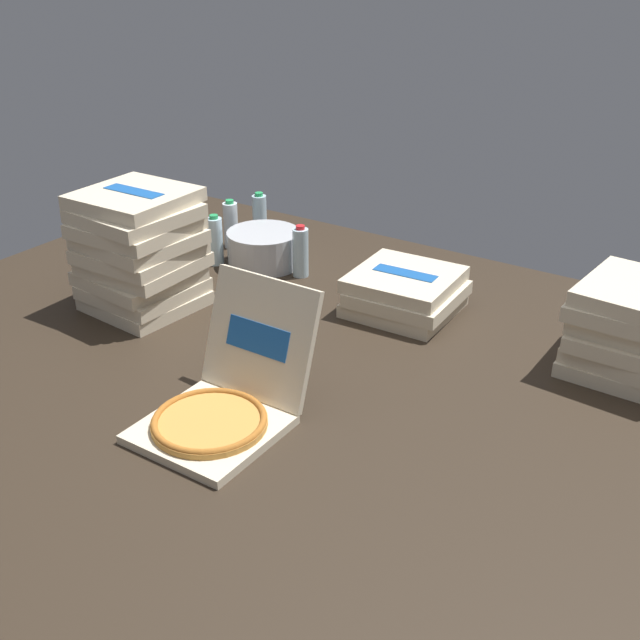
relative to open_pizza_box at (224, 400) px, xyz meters
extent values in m
cube|color=#2D2319|center=(0.03, 0.36, -0.08)|extent=(3.20, 2.40, 0.02)
cube|color=beige|center=(0.00, -0.07, -0.06)|extent=(0.36, 0.36, 0.03)
cylinder|color=#C6893D|center=(0.00, -0.07, -0.04)|extent=(0.32, 0.32, 0.02)
torus|color=#A96324|center=(0.00, -0.07, -0.03)|extent=(0.32, 0.32, 0.02)
cube|color=beige|center=(0.00, 0.17, 0.12)|extent=(0.36, 0.14, 0.35)
cube|color=#19519E|center=(0.00, 0.16, 0.13)|extent=(0.21, 0.03, 0.09)
cube|color=beige|center=(0.87, 0.93, -0.05)|extent=(0.37, 0.37, 0.05)
cube|color=#19519E|center=(0.87, 0.93, -0.02)|extent=(0.23, 0.07, 0.00)
cube|color=beige|center=(0.89, 0.93, 0.00)|extent=(0.39, 0.39, 0.05)
cube|color=beige|center=(0.88, 0.93, 0.05)|extent=(0.36, 0.36, 0.05)
cube|color=beige|center=(0.88, 0.95, 0.10)|extent=(0.37, 0.37, 0.05)
cube|color=beige|center=(0.87, 0.93, 0.14)|extent=(0.36, 0.36, 0.05)
cube|color=#19519E|center=(0.87, 0.93, 0.17)|extent=(0.23, 0.07, 0.00)
cube|color=beige|center=(0.08, 0.92, -0.05)|extent=(0.37, 0.37, 0.05)
cube|color=beige|center=(0.09, 0.92, 0.00)|extent=(0.37, 0.37, 0.05)
cube|color=#19519E|center=(0.09, 0.92, 0.02)|extent=(0.24, 0.07, 0.00)
cube|color=beige|center=(0.08, 0.93, 0.05)|extent=(0.38, 0.38, 0.05)
cube|color=#19519E|center=(0.08, 0.93, 0.07)|extent=(0.24, 0.08, 0.00)
cube|color=beige|center=(-0.73, 0.42, -0.05)|extent=(0.39, 0.39, 0.05)
cube|color=#19519E|center=(-0.73, 0.42, -0.02)|extent=(0.24, 0.08, 0.00)
cube|color=beige|center=(-0.74, 0.42, 0.00)|extent=(0.37, 0.37, 0.05)
cube|color=#19519E|center=(-0.74, 0.42, 0.02)|extent=(0.23, 0.07, 0.00)
cube|color=beige|center=(-0.75, 0.42, 0.05)|extent=(0.39, 0.39, 0.05)
cube|color=#19519E|center=(-0.75, 0.42, 0.07)|extent=(0.24, 0.09, 0.00)
cube|color=beige|center=(-0.73, 0.43, 0.10)|extent=(0.36, 0.36, 0.05)
cube|color=beige|center=(-0.73, 0.42, 0.14)|extent=(0.36, 0.36, 0.05)
cube|color=#19519E|center=(-0.73, 0.42, 0.17)|extent=(0.23, 0.07, 0.00)
cube|color=beige|center=(-0.73, 0.42, 0.19)|extent=(0.38, 0.38, 0.05)
cube|color=#19519E|center=(-0.73, 0.42, 0.22)|extent=(0.24, 0.08, 0.00)
cube|color=beige|center=(-0.73, 0.42, 0.24)|extent=(0.36, 0.36, 0.05)
cube|color=beige|center=(-0.73, 0.42, 0.29)|extent=(0.38, 0.38, 0.05)
cube|color=#19519E|center=(-0.73, 0.42, 0.31)|extent=(0.24, 0.08, 0.00)
cube|color=beige|center=(-0.74, 0.43, 0.34)|extent=(0.36, 0.36, 0.05)
cube|color=#19519E|center=(-0.74, 0.43, 0.36)|extent=(0.23, 0.07, 0.00)
cylinder|color=#B7BABF|center=(-0.61, 0.99, 0.00)|extent=(0.30, 0.30, 0.14)
cylinder|color=white|center=(-0.85, 1.07, 0.02)|extent=(0.06, 0.06, 0.20)
cylinder|color=#239951|center=(-0.85, 1.07, 0.13)|extent=(0.04, 0.04, 0.02)
cylinder|color=silver|center=(-0.78, 0.88, 0.02)|extent=(0.06, 0.06, 0.20)
cylinder|color=#239951|center=(-0.78, 0.88, 0.13)|extent=(0.04, 0.04, 0.02)
cylinder|color=silver|center=(-0.42, 0.98, 0.02)|extent=(0.06, 0.06, 0.20)
cylinder|color=red|center=(-0.42, 0.98, 0.13)|extent=(0.04, 0.04, 0.02)
cylinder|color=silver|center=(-0.81, 1.22, 0.02)|extent=(0.06, 0.06, 0.20)
cylinder|color=#239951|center=(-0.81, 1.22, 0.13)|extent=(0.04, 0.04, 0.02)
camera|label=1|loc=(1.25, -1.40, 1.19)|focal=44.06mm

